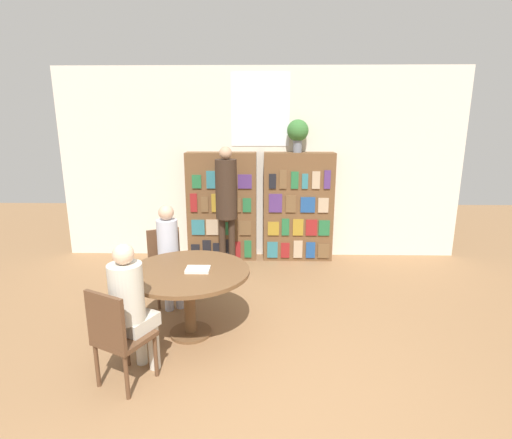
% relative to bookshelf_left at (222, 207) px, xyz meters
% --- Properties ---
extents(ground_plane, '(16.00, 16.00, 0.00)m').
position_rel_bookshelf_left_xyz_m(ground_plane, '(0.61, -3.76, -0.85)').
color(ground_plane, olive).
extents(wall_back, '(6.40, 0.07, 3.00)m').
position_rel_bookshelf_left_xyz_m(wall_back, '(0.61, 0.19, 0.65)').
color(wall_back, beige).
rests_on(wall_back, ground_plane).
extents(bookshelf_left, '(1.09, 0.34, 1.71)m').
position_rel_bookshelf_left_xyz_m(bookshelf_left, '(0.00, 0.00, 0.00)').
color(bookshelf_left, brown).
rests_on(bookshelf_left, ground_plane).
extents(bookshelf_right, '(1.09, 0.34, 1.71)m').
position_rel_bookshelf_left_xyz_m(bookshelf_right, '(1.21, -0.00, -0.00)').
color(bookshelf_right, brown).
rests_on(bookshelf_right, ground_plane).
extents(flower_vase, '(0.33, 0.33, 0.50)m').
position_rel_bookshelf_left_xyz_m(flower_vase, '(1.18, 0.00, 1.17)').
color(flower_vase, slate).
rests_on(flower_vase, bookshelf_right).
extents(reading_table, '(1.26, 1.26, 0.72)m').
position_rel_bookshelf_left_xyz_m(reading_table, '(-0.10, -2.41, -0.24)').
color(reading_table, brown).
rests_on(reading_table, ground_plane).
extents(chair_near_camera, '(0.54, 0.54, 0.89)m').
position_rel_bookshelf_left_xyz_m(chair_near_camera, '(-0.53, -3.28, -0.36)').
color(chair_near_camera, brown).
rests_on(chair_near_camera, ground_plane).
extents(chair_left_side, '(0.54, 0.54, 0.89)m').
position_rel_bookshelf_left_xyz_m(chair_left_side, '(-0.54, -1.55, -0.36)').
color(chair_left_side, brown).
rests_on(chair_left_side, ground_plane).
extents(seated_reader_left, '(0.37, 0.40, 1.24)m').
position_rel_bookshelf_left_xyz_m(seated_reader_left, '(-0.46, -1.72, -0.16)').
color(seated_reader_left, '#B2B7C6').
rests_on(seated_reader_left, ground_plane).
extents(seated_reader_right, '(0.40, 0.42, 1.23)m').
position_rel_bookshelf_left_xyz_m(seated_reader_right, '(-0.45, -3.12, -0.15)').
color(seated_reader_right, beige).
rests_on(seated_reader_right, ground_plane).
extents(librarian_standing, '(0.31, 0.58, 1.84)m').
position_rel_bookshelf_left_xyz_m(librarian_standing, '(0.12, -0.50, 0.28)').
color(librarian_standing, '#332319').
rests_on(librarian_standing, ground_plane).
extents(open_book_on_table, '(0.24, 0.18, 0.03)m').
position_rel_bookshelf_left_xyz_m(open_book_on_table, '(0.01, -2.44, -0.12)').
color(open_book_on_table, silver).
rests_on(open_book_on_table, reading_table).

